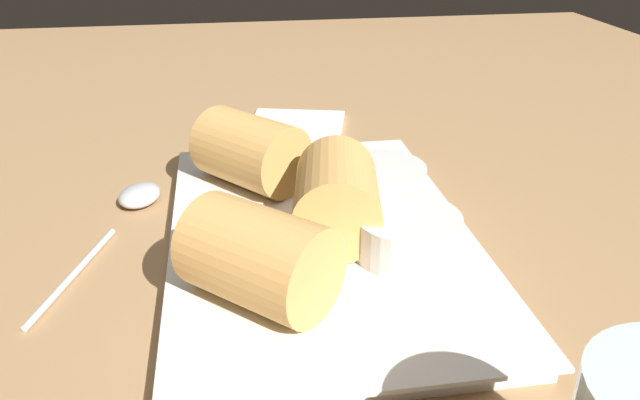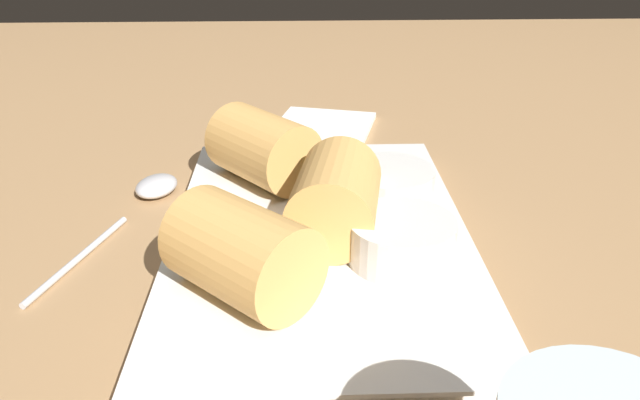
{
  "view_description": "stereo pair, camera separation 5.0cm",
  "coord_description": "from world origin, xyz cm",
  "px_view_note": "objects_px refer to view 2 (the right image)",
  "views": [
    {
      "loc": [
        41.12,
        -7.5,
        26.43
      ],
      "look_at": [
        0.71,
        -1.08,
        5.96
      ],
      "focal_mm": 35.0,
      "sensor_mm": 36.0,
      "label": 1
    },
    {
      "loc": [
        41.6,
        -2.51,
        26.43
      ],
      "look_at": [
        0.71,
        -1.08,
        5.96
      ],
      "focal_mm": 35.0,
      "sensor_mm": 36.0,
      "label": 2
    }
  ],
  "objects_px": {
    "spoon": "(149,193)",
    "napkin": "(323,129)",
    "serving_plate": "(320,238)",
    "dipping_bowl_far": "(402,238)",
    "dipping_bowl_near": "(388,185)"
  },
  "relations": [
    {
      "from": "serving_plate",
      "to": "napkin",
      "type": "xyz_separation_m",
      "value": [
        -0.25,
        0.01,
        -0.0
      ]
    },
    {
      "from": "dipping_bowl_near",
      "to": "serving_plate",
      "type": "bearing_deg",
      "value": -53.6
    },
    {
      "from": "serving_plate",
      "to": "spoon",
      "type": "xyz_separation_m",
      "value": [
        -0.08,
        -0.15,
        -0.0
      ]
    },
    {
      "from": "spoon",
      "to": "dipping_bowl_near",
      "type": "bearing_deg",
      "value": 78.13
    },
    {
      "from": "spoon",
      "to": "napkin",
      "type": "bearing_deg",
      "value": 136.5
    },
    {
      "from": "serving_plate",
      "to": "spoon",
      "type": "distance_m",
      "value": 0.17
    },
    {
      "from": "serving_plate",
      "to": "napkin",
      "type": "relative_size",
      "value": 2.35
    },
    {
      "from": "napkin",
      "to": "serving_plate",
      "type": "bearing_deg",
      "value": -2.76
    },
    {
      "from": "napkin",
      "to": "dipping_bowl_far",
      "type": "bearing_deg",
      "value": 8.13
    },
    {
      "from": "spoon",
      "to": "dipping_bowl_far",
      "type": "bearing_deg",
      "value": 57.5
    },
    {
      "from": "serving_plate",
      "to": "spoon",
      "type": "relative_size",
      "value": 1.75
    },
    {
      "from": "dipping_bowl_near",
      "to": "dipping_bowl_far",
      "type": "height_order",
      "value": "same"
    },
    {
      "from": "dipping_bowl_near",
      "to": "napkin",
      "type": "relative_size",
      "value": 0.5
    },
    {
      "from": "spoon",
      "to": "napkin",
      "type": "xyz_separation_m",
      "value": [
        -0.17,
        0.16,
        -0.0
      ]
    },
    {
      "from": "serving_plate",
      "to": "dipping_bowl_far",
      "type": "relative_size",
      "value": 4.66
    }
  ]
}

